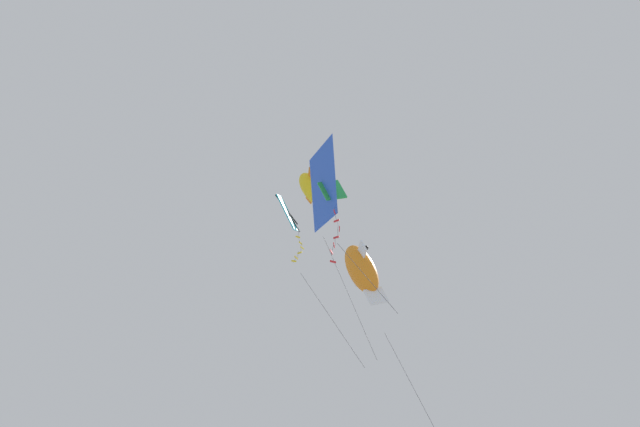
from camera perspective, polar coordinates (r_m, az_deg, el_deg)
kite_fish_near_right at (r=33.34m, az=-0.50°, el=1.76°), size 3.12×2.18×9.84m
kite_delta_far_centre at (r=23.66m, az=0.40°, el=1.95°), size 2.31×2.82×5.94m
kite_diamond_near_left at (r=29.43m, az=-2.33°, el=-0.04°), size 3.08×2.82×8.32m
kite_fish_low_drifter at (r=26.64m, az=3.02°, el=-4.05°), size 2.78×2.32×8.58m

